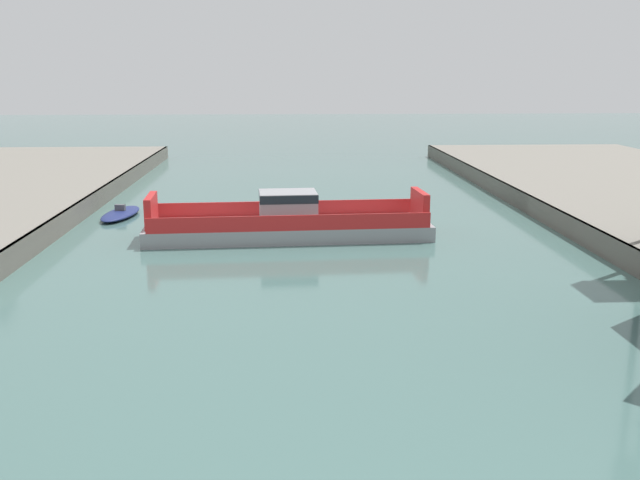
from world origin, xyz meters
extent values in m
cube|color=#939399|center=(-1.88, 38.55, 0.55)|extent=(21.09, 7.00, 1.10)
cube|color=red|center=(-2.04, 41.41, 1.65)|extent=(19.94, 1.23, 1.10)
cube|color=red|center=(-1.72, 35.69, 1.65)|extent=(19.94, 1.23, 1.10)
cube|color=#939399|center=(-1.88, 38.55, 2.25)|extent=(4.33, 3.44, 2.31)
cube|color=black|center=(-1.88, 38.55, 3.06)|extent=(4.37, 3.49, 0.60)
cube|color=red|center=(8.00, 39.10, 2.20)|extent=(0.73, 4.12, 2.20)
cube|color=red|center=(-11.76, 38.00, 2.20)|extent=(0.73, 4.12, 2.20)
ellipsoid|color=navy|center=(-15.99, 46.82, 0.28)|extent=(3.19, 7.08, 0.56)
cube|color=#4C4C51|center=(-15.99, 46.82, 0.81)|extent=(0.87, 0.50, 0.50)
camera|label=1|loc=(-2.10, -13.31, 11.90)|focal=40.22mm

